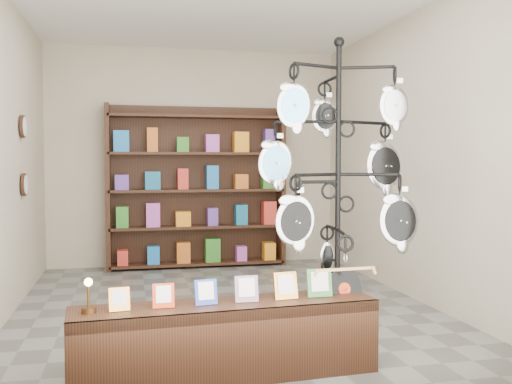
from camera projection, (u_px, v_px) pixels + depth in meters
The scene contains 6 objects.
ground at pixel (225, 308), 5.61m from camera, with size 5.00×5.00×0.00m, color slate.
room_envelope at pixel (225, 119), 5.51m from camera, with size 5.00×5.00×5.00m.
display_tree at pixel (338, 175), 4.08m from camera, with size 1.19×1.00×2.32m.
front_shelf at pixel (227, 340), 3.79m from camera, with size 2.05×0.54×0.72m.
back_shelving at pixel (197, 192), 7.79m from camera, with size 2.42×0.36×2.20m.
wall_clocks at pixel (24, 156), 5.88m from camera, with size 0.03×0.24×0.84m.
Camera 1 is at (-0.92, -5.48, 1.43)m, focal length 40.00 mm.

